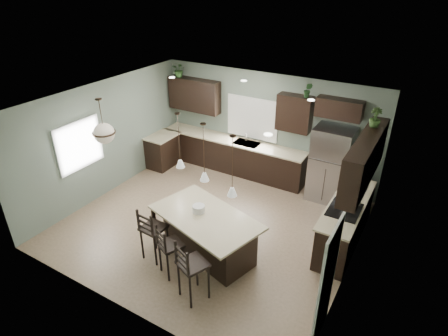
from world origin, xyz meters
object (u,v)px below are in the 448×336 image
refrigerator (330,165)px  bar_stool_right (193,270)px  bar_stool_left (154,233)px  kitchen_island (206,236)px  serving_dish (199,209)px  plant_back_left (179,70)px  bar_stool_center (171,250)px

refrigerator → bar_stool_right: bearing=-103.1°
bar_stool_left → bar_stool_right: 1.31m
kitchen_island → bar_stool_right: 1.11m
serving_dish → plant_back_left: 4.75m
kitchen_island → refrigerator: bearing=82.7°
refrigerator → bar_stool_right: 4.44m
serving_dish → bar_stool_right: 1.29m
kitchen_island → bar_stool_center: bearing=-94.2°
refrigerator → bar_stool_right: (-1.00, -4.31, -0.32)m
refrigerator → plant_back_left: 4.80m
bar_stool_left → bar_stool_center: size_ratio=1.08×
bar_stool_center → bar_stool_right: bar_stool_right is taller
bar_stool_left → bar_stool_center: bar_stool_left is taller
kitchen_island → plant_back_left: 5.11m
refrigerator → bar_stool_left: size_ratio=1.59×
bar_stool_right → plant_back_left: size_ratio=3.00×
bar_stool_left → plant_back_left: size_ratio=2.90×
serving_dish → bar_stool_center: size_ratio=0.22×
refrigerator → bar_stool_center: size_ratio=1.72×
kitchen_island → bar_stool_right: size_ratio=1.76×
kitchen_island → bar_stool_left: 1.00m
refrigerator → bar_stool_right: size_ratio=1.54×
serving_dish → bar_stool_right: (0.60, -1.08, -0.39)m
plant_back_left → bar_stool_left: bearing=-60.7°
plant_back_left → refrigerator: bearing=-2.3°
kitchen_island → bar_stool_left: (-0.82, -0.56, 0.12)m
serving_dish → bar_stool_left: (-0.63, -0.62, -0.41)m
bar_stool_right → bar_stool_left: bearing=-177.7°
bar_stool_center → plant_back_left: bearing=148.5°
serving_dish → plant_back_left: (-2.89, 3.41, 1.60)m
bar_stool_left → kitchen_island: bearing=38.5°
serving_dish → bar_stool_right: bearing=-60.7°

